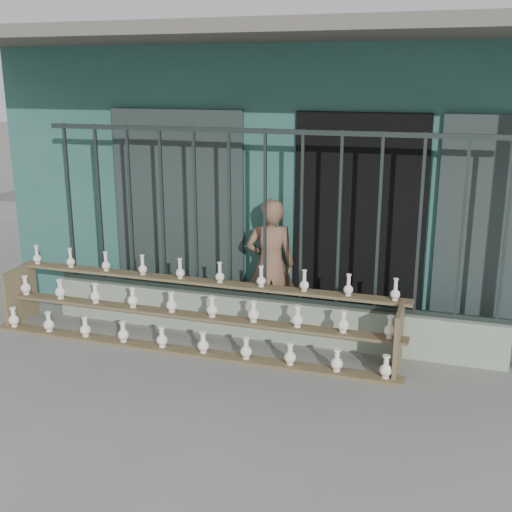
% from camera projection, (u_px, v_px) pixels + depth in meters
% --- Properties ---
extents(ground, '(60.00, 60.00, 0.00)m').
position_uv_depth(ground, '(222.00, 390.00, 5.83)').
color(ground, slate).
extents(workshop_building, '(7.40, 6.60, 3.21)m').
position_uv_depth(workshop_building, '(326.00, 158.00, 9.26)').
color(workshop_building, '#29574F').
rests_on(workshop_building, ground).
extents(parapet_wall, '(5.00, 0.20, 0.45)m').
position_uv_depth(parapet_wall, '(265.00, 318.00, 6.96)').
color(parapet_wall, gray).
rests_on(parapet_wall, ground).
extents(security_fence, '(5.00, 0.04, 1.80)m').
position_uv_depth(security_fence, '(265.00, 216.00, 6.65)').
color(security_fence, '#283330').
rests_on(security_fence, parapet_wall).
extents(shelf_rack, '(4.50, 0.68, 0.85)m').
position_uv_depth(shelf_rack, '(191.00, 312.00, 6.75)').
color(shelf_rack, brown).
rests_on(shelf_rack, ground).
extents(elderly_woman, '(0.63, 0.51, 1.49)m').
position_uv_depth(elderly_woman, '(270.00, 265.00, 7.07)').
color(elderly_woman, brown).
rests_on(elderly_woman, ground).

